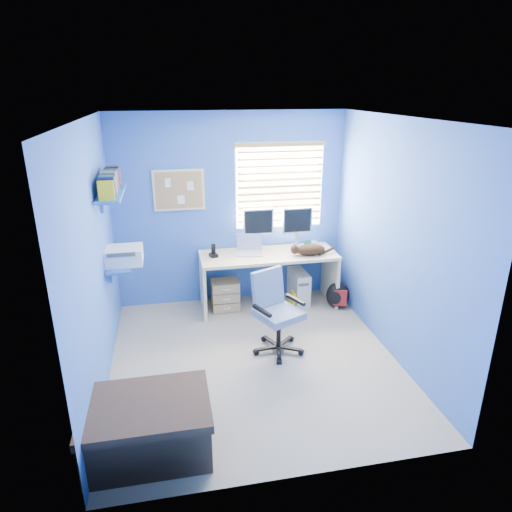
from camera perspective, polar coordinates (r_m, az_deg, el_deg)
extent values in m
cube|color=tan|center=(5.03, -0.24, -12.89)|extent=(3.00, 3.20, 0.00)
cube|color=white|center=(4.22, -0.29, 16.84)|extent=(3.00, 3.20, 0.00)
cube|color=#3675CB|center=(5.98, -3.20, 5.71)|extent=(3.00, 0.01, 2.50)
cube|color=#3675CB|center=(3.05, 5.54, -9.34)|extent=(3.00, 0.01, 2.50)
cube|color=#3675CB|center=(4.46, -19.57, -0.67)|extent=(0.01, 3.20, 2.50)
cube|color=#3675CB|center=(4.96, 17.00, 1.74)|extent=(0.01, 3.20, 2.50)
cube|color=#D7BA84|center=(6.02, 1.54, -3.03)|extent=(1.76, 0.65, 0.74)
cube|color=silver|center=(5.85, -0.83, 1.29)|extent=(0.37, 0.31, 0.22)
cube|color=silver|center=(6.01, 0.26, 3.42)|extent=(0.40, 0.12, 0.54)
cube|color=silver|center=(6.09, 5.12, 3.59)|extent=(0.40, 0.13, 0.54)
cube|color=black|center=(5.78, -5.35, 0.70)|extent=(0.11, 0.13, 0.17)
imported|color=#287270|center=(6.11, 6.44, 1.43)|extent=(0.10, 0.09, 0.10)
cylinder|color=silver|center=(6.19, 7.08, 1.50)|extent=(0.13, 0.13, 0.07)
ellipsoid|color=black|center=(5.87, 6.82, 0.79)|extent=(0.40, 0.22, 0.14)
cube|color=beige|center=(6.20, 5.35, -3.88)|extent=(0.21, 0.45, 0.45)
cube|color=tan|center=(6.02, -3.85, -4.84)|extent=(0.35, 0.28, 0.41)
cube|color=yellow|center=(6.03, 4.57, -5.67)|extent=(0.03, 0.17, 0.24)
ellipsoid|color=black|center=(6.14, 10.16, -4.80)|extent=(0.38, 0.34, 0.36)
cube|color=#463026|center=(3.95, -13.37, -20.07)|extent=(0.95, 0.68, 0.46)
cylinder|color=black|center=(5.18, 2.80, -11.45)|extent=(0.69, 0.69, 0.06)
cylinder|color=black|center=(5.08, 2.84, -9.45)|extent=(0.07, 0.07, 0.36)
cube|color=#8191BB|center=(4.97, 2.88, -7.27)|extent=(0.56, 0.56, 0.08)
cube|color=#8191BB|center=(5.01, 1.49, -3.93)|extent=(0.38, 0.21, 0.41)
cube|color=white|center=(6.03, 2.96, 8.75)|extent=(1.15, 0.01, 1.10)
cube|color=tan|center=(6.00, 3.03, 8.69)|extent=(1.10, 0.03, 1.00)
cube|color=#D7BA84|center=(5.84, -9.61, 8.13)|extent=(0.64, 0.02, 0.52)
cube|color=tan|center=(5.84, -9.61, 8.11)|extent=(0.58, 0.01, 0.46)
cube|color=#2A5BB0|center=(5.25, -16.62, -1.05)|extent=(0.26, 0.55, 0.03)
cube|color=silver|center=(5.21, -16.30, 0.05)|extent=(0.42, 0.34, 0.18)
cube|color=#2A5BB0|center=(5.02, -17.65, 7.47)|extent=(0.24, 0.90, 0.03)
cube|color=navy|center=(5.00, -17.91, 8.85)|extent=(0.15, 0.80, 0.22)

